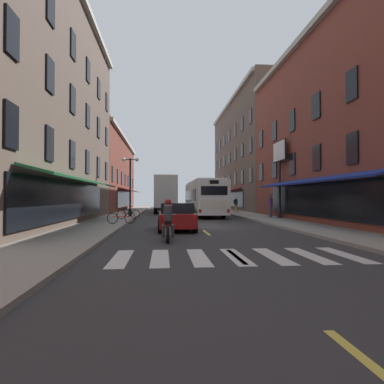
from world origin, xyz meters
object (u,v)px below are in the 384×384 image
(transit_bus, at_px, (204,198))
(bicycle_mid, at_px, (129,214))
(sedan_near, at_px, (176,216))
(pedestrian_near, at_px, (236,204))
(billboard_sign, at_px, (280,160))
(motorcycle_rider, at_px, (168,223))
(street_lamp_twin, at_px, (130,184))
(pedestrian_mid, at_px, (270,205))
(sedan_mid, at_px, (167,205))
(bicycle_near, at_px, (121,218))
(box_truck, at_px, (166,195))

(transit_bus, xyz_separation_m, bicycle_mid, (-6.42, -6.14, -1.22))
(sedan_near, xyz_separation_m, pedestrian_near, (7.16, 17.52, 0.29))
(billboard_sign, xyz_separation_m, bicycle_mid, (-11.73, -0.29, -4.19))
(bicycle_mid, distance_m, pedestrian_near, 14.52)
(transit_bus, distance_m, pedestrian_near, 5.67)
(sedan_near, distance_m, motorcycle_rider, 4.29)
(bicycle_mid, relative_size, street_lamp_twin, 0.34)
(motorcycle_rider, height_order, bicycle_mid, motorcycle_rider)
(billboard_sign, xyz_separation_m, street_lamp_twin, (-11.93, 2.81, -1.80))
(sedan_near, xyz_separation_m, pedestrian_mid, (8.03, 8.71, 0.35))
(sedan_mid, height_order, bicycle_near, sedan_mid)
(motorcycle_rider, xyz_separation_m, pedestrian_near, (7.66, 21.78, 0.30))
(billboard_sign, height_order, transit_bus, billboard_sign)
(street_lamp_twin, bearing_deg, bicycle_mid, -86.32)
(billboard_sign, relative_size, transit_bus, 0.50)
(sedan_mid, height_order, pedestrian_near, pedestrian_near)
(motorcycle_rider, distance_m, pedestrian_near, 23.09)
(billboard_sign, distance_m, bicycle_mid, 12.46)
(box_truck, xyz_separation_m, motorcycle_rider, (-0.08, -23.16, -1.36))
(box_truck, bearing_deg, transit_bus, -56.13)
(bicycle_near, height_order, pedestrian_mid, pedestrian_mid)
(sedan_near, xyz_separation_m, street_lamp_twin, (-3.46, 10.53, 2.17))
(transit_bus, xyz_separation_m, sedan_near, (-3.15, -13.58, -0.99))
(transit_bus, xyz_separation_m, sedan_mid, (-3.37, 14.46, -1.01))
(pedestrian_near, bearing_deg, pedestrian_mid, 76.37)
(box_truck, height_order, bicycle_mid, box_truck)
(bicycle_mid, bearing_deg, pedestrian_mid, 6.43)
(transit_bus, xyz_separation_m, pedestrian_near, (4.01, 3.95, -0.71))
(sedan_near, height_order, bicycle_mid, sedan_near)
(pedestrian_mid, height_order, street_lamp_twin, street_lamp_twin)
(sedan_mid, relative_size, bicycle_near, 2.51)
(sedan_mid, bearing_deg, transit_bus, -76.90)
(transit_bus, bearing_deg, street_lamp_twin, -155.32)
(bicycle_near, xyz_separation_m, bicycle_mid, (-0.06, 4.66, 0.00))
(transit_bus, xyz_separation_m, pedestrian_mid, (4.88, -4.87, -0.64))
(sedan_near, bearing_deg, box_truck, 91.27)
(pedestrian_near, bearing_deg, box_truck, -29.55)
(box_truck, xyz_separation_m, sedan_mid, (0.20, 9.14, -1.35))
(sedan_mid, distance_m, street_lamp_twin, 17.93)
(sedan_near, height_order, bicycle_near, sedan_near)
(sedan_near, height_order, motorcycle_rider, motorcycle_rider)
(billboard_sign, relative_size, street_lamp_twin, 1.23)
(billboard_sign, distance_m, pedestrian_near, 10.55)
(motorcycle_rider, relative_size, pedestrian_mid, 1.15)
(motorcycle_rider, distance_m, street_lamp_twin, 15.24)
(box_truck, distance_m, street_lamp_twin, 8.94)
(sedan_mid, bearing_deg, sedan_near, -89.56)
(bicycle_near, height_order, pedestrian_near, pedestrian_near)
(transit_bus, height_order, pedestrian_mid, transit_bus)
(box_truck, distance_m, bicycle_mid, 11.91)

